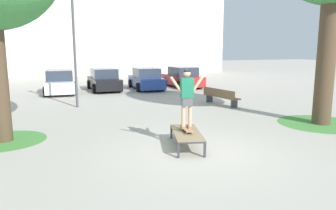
{
  "coord_description": "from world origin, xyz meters",
  "views": [
    {
      "loc": [
        -3.88,
        -7.64,
        2.84
      ],
      "look_at": [
        -0.14,
        2.06,
        1.0
      ],
      "focal_mm": 34.23,
      "sensor_mm": 36.0,
      "label": 1
    }
  ],
  "objects_px": {
    "skateboard": "(186,129)",
    "car_white": "(60,82)",
    "car_blue": "(146,79)",
    "car_red": "(182,78)",
    "light_post": "(73,27)",
    "car_black": "(104,80)",
    "park_bench": "(220,96)",
    "skater": "(187,95)",
    "skate_box": "(187,133)"
  },
  "relations": [
    {
      "from": "skateboard",
      "to": "car_blue",
      "type": "relative_size",
      "value": 0.19
    },
    {
      "from": "skate_box",
      "to": "car_black",
      "type": "relative_size",
      "value": 0.48
    },
    {
      "from": "car_black",
      "to": "car_red",
      "type": "xyz_separation_m",
      "value": [
        5.77,
        -0.19,
        0.0
      ]
    },
    {
      "from": "skateboard",
      "to": "car_white",
      "type": "relative_size",
      "value": 0.19
    },
    {
      "from": "skate_box",
      "to": "car_black",
      "type": "bearing_deg",
      "value": 89.86
    },
    {
      "from": "car_blue",
      "to": "car_black",
      "type": "bearing_deg",
      "value": 171.61
    },
    {
      "from": "car_white",
      "to": "park_bench",
      "type": "xyz_separation_m",
      "value": [
        7.38,
        -7.52,
        -0.24
      ]
    },
    {
      "from": "skate_box",
      "to": "car_black",
      "type": "distance_m",
      "value": 13.8
    },
    {
      "from": "car_black",
      "to": "car_red",
      "type": "height_order",
      "value": "same"
    },
    {
      "from": "car_blue",
      "to": "car_red",
      "type": "height_order",
      "value": "same"
    },
    {
      "from": "skateboard",
      "to": "car_blue",
      "type": "height_order",
      "value": "car_blue"
    },
    {
      "from": "car_white",
      "to": "light_post",
      "type": "height_order",
      "value": "light_post"
    },
    {
      "from": "skate_box",
      "to": "car_black",
      "type": "height_order",
      "value": "car_black"
    },
    {
      "from": "skateboard",
      "to": "skater",
      "type": "bearing_deg",
      "value": 81.52
    },
    {
      "from": "skateboard",
      "to": "park_bench",
      "type": "distance_m",
      "value": 7.35
    },
    {
      "from": "car_blue",
      "to": "park_bench",
      "type": "xyz_separation_m",
      "value": [
        1.61,
        -7.54,
        -0.24
      ]
    },
    {
      "from": "skate_box",
      "to": "skateboard",
      "type": "xyz_separation_m",
      "value": [
        0.01,
        0.03,
        0.12
      ]
    },
    {
      "from": "car_white",
      "to": "skater",
      "type": "bearing_deg",
      "value": -77.86
    },
    {
      "from": "skater",
      "to": "car_black",
      "type": "height_order",
      "value": "skater"
    },
    {
      "from": "skate_box",
      "to": "skateboard",
      "type": "height_order",
      "value": "skateboard"
    },
    {
      "from": "car_black",
      "to": "car_red",
      "type": "distance_m",
      "value": 5.78
    },
    {
      "from": "skateboard",
      "to": "car_white",
      "type": "height_order",
      "value": "car_white"
    },
    {
      "from": "park_bench",
      "to": "light_post",
      "type": "height_order",
      "value": "light_post"
    },
    {
      "from": "skate_box",
      "to": "light_post",
      "type": "distance_m",
      "value": 8.82
    },
    {
      "from": "skateboard",
      "to": "car_white",
      "type": "bearing_deg",
      "value": 102.13
    },
    {
      "from": "light_post",
      "to": "skate_box",
      "type": "bearing_deg",
      "value": -73.32
    },
    {
      "from": "car_blue",
      "to": "park_bench",
      "type": "relative_size",
      "value": 1.75
    },
    {
      "from": "skate_box",
      "to": "car_red",
      "type": "height_order",
      "value": "car_red"
    },
    {
      "from": "skateboard",
      "to": "car_red",
      "type": "relative_size",
      "value": 0.19
    },
    {
      "from": "car_white",
      "to": "light_post",
      "type": "xyz_separation_m",
      "value": [
        0.52,
        -5.55,
        3.13
      ]
    },
    {
      "from": "light_post",
      "to": "skater",
      "type": "bearing_deg",
      "value": -73.2
    },
    {
      "from": "car_black",
      "to": "light_post",
      "type": "relative_size",
      "value": 0.72
    },
    {
      "from": "car_red",
      "to": "skateboard",
      "type": "bearing_deg",
      "value": -113.12
    },
    {
      "from": "skater",
      "to": "park_bench",
      "type": "height_order",
      "value": "skater"
    },
    {
      "from": "skateboard",
      "to": "car_black",
      "type": "distance_m",
      "value": 13.77
    },
    {
      "from": "car_blue",
      "to": "park_bench",
      "type": "bearing_deg",
      "value": -77.97
    },
    {
      "from": "skate_box",
      "to": "car_red",
      "type": "distance_m",
      "value": 14.8
    },
    {
      "from": "car_blue",
      "to": "car_red",
      "type": "relative_size",
      "value": 1.0
    },
    {
      "from": "car_red",
      "to": "light_post",
      "type": "height_order",
      "value": "light_post"
    },
    {
      "from": "car_red",
      "to": "park_bench",
      "type": "distance_m",
      "value": 7.89
    },
    {
      "from": "park_bench",
      "to": "car_blue",
      "type": "bearing_deg",
      "value": 102.03
    },
    {
      "from": "skate_box",
      "to": "skateboard",
      "type": "relative_size",
      "value": 2.48
    },
    {
      "from": "car_black",
      "to": "car_blue",
      "type": "xyz_separation_m",
      "value": [
        2.88,
        -0.43,
        0.0
      ]
    },
    {
      "from": "light_post",
      "to": "car_red",
      "type": "bearing_deg",
      "value": 35.53
    },
    {
      "from": "car_blue",
      "to": "light_post",
      "type": "bearing_deg",
      "value": -133.3
    },
    {
      "from": "skate_box",
      "to": "car_blue",
      "type": "relative_size",
      "value": 0.48
    },
    {
      "from": "skateboard",
      "to": "skater",
      "type": "distance_m",
      "value": 0.99
    },
    {
      "from": "skater",
      "to": "car_blue",
      "type": "bearing_deg",
      "value": 77.7
    },
    {
      "from": "car_black",
      "to": "skateboard",
      "type": "bearing_deg",
      "value": -90.1
    },
    {
      "from": "car_white",
      "to": "car_black",
      "type": "distance_m",
      "value": 2.92
    }
  ]
}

